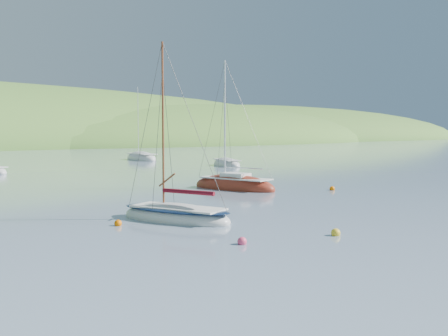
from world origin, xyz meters
TOP-DOWN VIEW (x-y plane):
  - ground at (0.00, 0.00)m, footprint 700.00×700.00m
  - daysailer_white at (-3.88, 7.18)m, footprint 4.85×7.31m
  - sloop_red at (8.28, 16.61)m, footprint 4.69×8.48m
  - distant_sloop_b at (23.68, 59.69)m, footprint 4.37×9.92m
  - distant_sloop_d at (25.84, 39.14)m, footprint 4.85×8.06m
  - mooring_buoys at (1.56, 4.53)m, footprint 21.66×12.22m

SIDE VIEW (x-z plane):
  - ground at x=0.00m, z-range 0.00..0.00m
  - mooring_buoys at x=1.56m, z-range -0.11..0.35m
  - distant_sloop_d at x=25.84m, z-range -5.25..5.61m
  - distant_sloop_b at x=23.68m, z-range -6.65..7.08m
  - sloop_red at x=8.28m, z-range -5.73..6.17m
  - daysailer_white at x=-3.88m, z-range -5.05..5.51m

